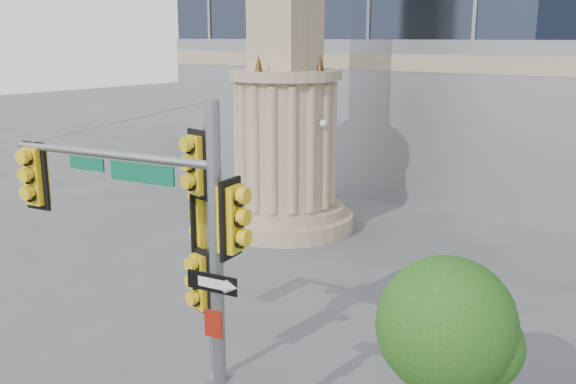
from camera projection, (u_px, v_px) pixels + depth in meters
The scene contains 4 objects.
monument at pixel (285, 56), 19.76m from camera, with size 4.40×4.40×16.60m.
main_signal_pole at pixel (161, 236), 9.31m from camera, with size 4.09×1.02×5.30m.
secondary_signal_pole at pixel (204, 236), 11.05m from camera, with size 0.81×0.69×4.69m.
street_tree at pixel (449, 332), 9.00m from camera, with size 2.02×1.98×3.15m.
Camera 1 is at (6.26, -7.04, 6.10)m, focal length 40.00 mm.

